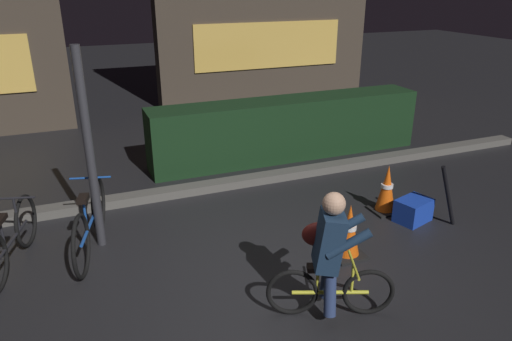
{
  "coord_description": "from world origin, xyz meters",
  "views": [
    {
      "loc": [
        -1.66,
        -4.02,
        2.91
      ],
      "look_at": [
        0.2,
        0.6,
        0.9
      ],
      "focal_mm": 33.38,
      "sensor_mm": 36.0,
      "label": 1
    }
  ],
  "objects_px": {
    "street_post": "(89,152)",
    "traffic_cone_near": "(349,231)",
    "blue_crate": "(413,210)",
    "parked_bike_left_mid": "(11,240)",
    "parked_bike_center_left": "(90,222)",
    "cyclist": "(329,255)",
    "traffic_cone_far": "(387,190)",
    "closed_umbrella": "(448,196)"
  },
  "relations": [
    {
      "from": "cyclist",
      "to": "traffic_cone_near",
      "type": "bearing_deg",
      "value": 68.64
    },
    {
      "from": "blue_crate",
      "to": "cyclist",
      "type": "relative_size",
      "value": 0.35
    },
    {
      "from": "blue_crate",
      "to": "cyclist",
      "type": "xyz_separation_m",
      "value": [
        -1.95,
        -1.18,
        0.48
      ]
    },
    {
      "from": "parked_bike_left_mid",
      "to": "parked_bike_center_left",
      "type": "distance_m",
      "value": 0.82
    },
    {
      "from": "parked_bike_left_mid",
      "to": "blue_crate",
      "type": "distance_m",
      "value": 4.76
    },
    {
      "from": "traffic_cone_near",
      "to": "blue_crate",
      "type": "xyz_separation_m",
      "value": [
        1.23,
        0.4,
        -0.16
      ]
    },
    {
      "from": "closed_umbrella",
      "to": "cyclist",
      "type": "bearing_deg",
      "value": 31.44
    },
    {
      "from": "cyclist",
      "to": "parked_bike_center_left",
      "type": "bearing_deg",
      "value": 155.57
    },
    {
      "from": "blue_crate",
      "to": "traffic_cone_far",
      "type": "bearing_deg",
      "value": 114.5
    },
    {
      "from": "parked_bike_center_left",
      "to": "cyclist",
      "type": "distance_m",
      "value": 2.78
    },
    {
      "from": "cyclist",
      "to": "street_post",
      "type": "bearing_deg",
      "value": 152.88
    },
    {
      "from": "cyclist",
      "to": "closed_umbrella",
      "type": "bearing_deg",
      "value": 44.02
    },
    {
      "from": "parked_bike_left_mid",
      "to": "traffic_cone_near",
      "type": "distance_m",
      "value": 3.66
    },
    {
      "from": "traffic_cone_near",
      "to": "cyclist",
      "type": "bearing_deg",
      "value": -132.86
    },
    {
      "from": "street_post",
      "to": "blue_crate",
      "type": "bearing_deg",
      "value": -13.38
    },
    {
      "from": "parked_bike_left_mid",
      "to": "traffic_cone_near",
      "type": "height_order",
      "value": "parked_bike_left_mid"
    },
    {
      "from": "parked_bike_center_left",
      "to": "blue_crate",
      "type": "height_order",
      "value": "parked_bike_center_left"
    },
    {
      "from": "parked_bike_left_mid",
      "to": "traffic_cone_far",
      "type": "relative_size",
      "value": 2.28
    },
    {
      "from": "traffic_cone_far",
      "to": "cyclist",
      "type": "height_order",
      "value": "cyclist"
    },
    {
      "from": "parked_bike_left_mid",
      "to": "closed_umbrella",
      "type": "distance_m",
      "value": 5.09
    },
    {
      "from": "traffic_cone_near",
      "to": "closed_umbrella",
      "type": "bearing_deg",
      "value": 5.64
    },
    {
      "from": "traffic_cone_far",
      "to": "cyclist",
      "type": "xyz_separation_m",
      "value": [
        -1.79,
        -1.54,
        0.31
      ]
    },
    {
      "from": "parked_bike_center_left",
      "to": "traffic_cone_far",
      "type": "xyz_separation_m",
      "value": [
        3.71,
        -0.45,
        -0.04
      ]
    },
    {
      "from": "street_post",
      "to": "cyclist",
      "type": "distance_m",
      "value": 2.82
    },
    {
      "from": "street_post",
      "to": "traffic_cone_far",
      "type": "xyz_separation_m",
      "value": [
        3.62,
        -0.54,
        -0.83
      ]
    },
    {
      "from": "parked_bike_left_mid",
      "to": "parked_bike_center_left",
      "type": "bearing_deg",
      "value": -70.85
    },
    {
      "from": "parked_bike_center_left",
      "to": "cyclist",
      "type": "relative_size",
      "value": 1.34
    },
    {
      "from": "parked_bike_center_left",
      "to": "blue_crate",
      "type": "distance_m",
      "value": 3.97
    },
    {
      "from": "blue_crate",
      "to": "closed_umbrella",
      "type": "height_order",
      "value": "closed_umbrella"
    },
    {
      "from": "traffic_cone_near",
      "to": "blue_crate",
      "type": "relative_size",
      "value": 1.44
    },
    {
      "from": "street_post",
      "to": "cyclist",
      "type": "xyz_separation_m",
      "value": [
        1.83,
        -2.08,
        -0.52
      ]
    },
    {
      "from": "traffic_cone_far",
      "to": "blue_crate",
      "type": "distance_m",
      "value": 0.43
    },
    {
      "from": "street_post",
      "to": "parked_bike_left_mid",
      "type": "height_order",
      "value": "street_post"
    },
    {
      "from": "parked_bike_left_mid",
      "to": "parked_bike_center_left",
      "type": "relative_size",
      "value": 0.89
    },
    {
      "from": "street_post",
      "to": "traffic_cone_near",
      "type": "bearing_deg",
      "value": -26.97
    },
    {
      "from": "parked_bike_left_mid",
      "to": "traffic_cone_near",
      "type": "relative_size",
      "value": 2.36
    },
    {
      "from": "closed_umbrella",
      "to": "street_post",
      "type": "bearing_deg",
      "value": -6.85
    },
    {
      "from": "street_post",
      "to": "cyclist",
      "type": "bearing_deg",
      "value": -48.62
    },
    {
      "from": "parked_bike_left_mid",
      "to": "cyclist",
      "type": "relative_size",
      "value": 1.2
    },
    {
      "from": "street_post",
      "to": "closed_umbrella",
      "type": "relative_size",
      "value": 2.71
    },
    {
      "from": "closed_umbrella",
      "to": "parked_bike_center_left",
      "type": "bearing_deg",
      "value": -5.37
    },
    {
      "from": "traffic_cone_far",
      "to": "closed_umbrella",
      "type": "bearing_deg",
      "value": -53.34
    }
  ]
}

